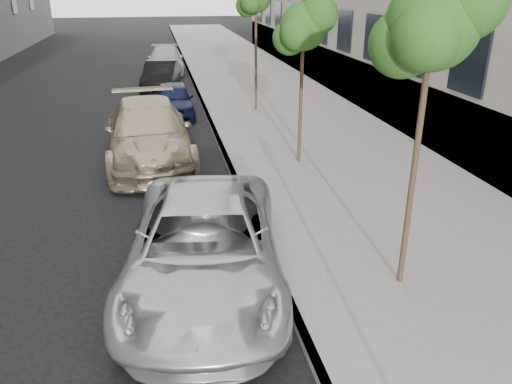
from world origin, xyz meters
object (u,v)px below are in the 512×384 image
object	(u,v)px
minivan	(205,246)
sedan_rear	(166,60)
sedan_black	(161,76)
tree_near	(435,24)
sedan_blue	(174,99)
suv	(148,132)
tree_mid	(304,27)

from	to	relation	value
minivan	sedan_rear	size ratio (longest dim) A/B	1.12
sedan_black	sedan_rear	world-z (taller)	sedan_rear
tree_near	minivan	world-z (taller)	tree_near
minivan	sedan_blue	world-z (taller)	minivan
tree_near	minivan	size ratio (longest dim) A/B	0.92
sedan_black	tree_near	bearing A→B (deg)	-69.75
tree_near	minivan	distance (m)	4.97
minivan	sedan_black	distance (m)	17.70
suv	sedan_blue	distance (m)	5.52
suv	sedan_black	bearing A→B (deg)	83.93
sedan_black	sedan_blue	bearing A→B (deg)	-76.99
suv	sedan_rear	xyz separation A→B (m)	(0.95, 15.94, -0.13)
tree_near	minivan	xyz separation A→B (m)	(-3.33, 0.74, -3.62)
suv	sedan_rear	distance (m)	15.97
tree_near	sedan_blue	world-z (taller)	tree_near
tree_near	sedan_blue	size ratio (longest dim) A/B	1.36
minivan	sedan_blue	distance (m)	12.47
suv	sedan_blue	xyz separation A→B (m)	(0.95, 5.43, -0.22)
suv	sedan_rear	world-z (taller)	suv
tree_near	sedan_rear	xyz separation A→B (m)	(-3.33, 23.73, -3.67)
sedan_blue	suv	bearing A→B (deg)	-100.41
sedan_rear	tree_mid	bearing A→B (deg)	-77.06
sedan_blue	sedan_rear	bearing A→B (deg)	89.56
tree_near	tree_mid	xyz separation A→B (m)	(-0.00, 6.50, -0.53)
sedan_blue	minivan	bearing A→B (deg)	-90.44
tree_mid	sedan_black	distance (m)	12.89
suv	tree_mid	bearing A→B (deg)	-19.67
tree_mid	sedan_blue	bearing A→B (deg)	116.36
tree_near	sedan_black	bearing A→B (deg)	101.36
sedan_black	tree_mid	bearing A→B (deg)	-63.87
tree_near	suv	size ratio (longest dim) A/B	0.86
tree_near	sedan_black	xyz separation A→B (m)	(-3.70, 18.43, -3.69)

